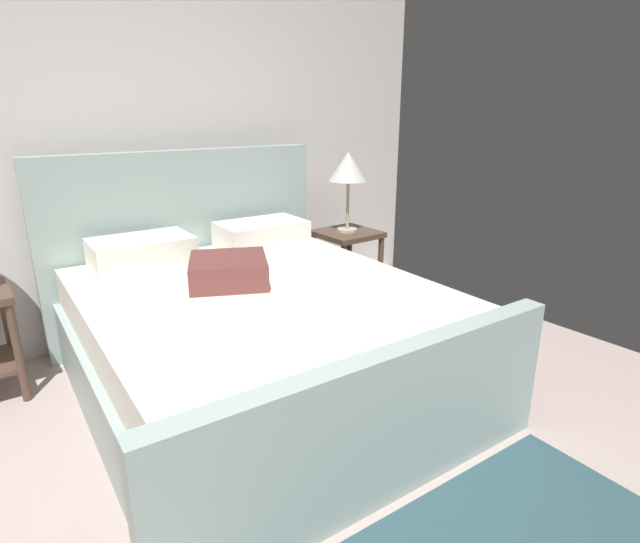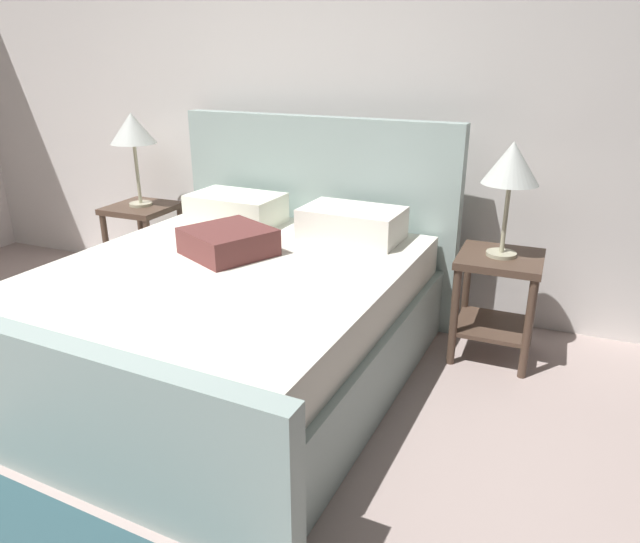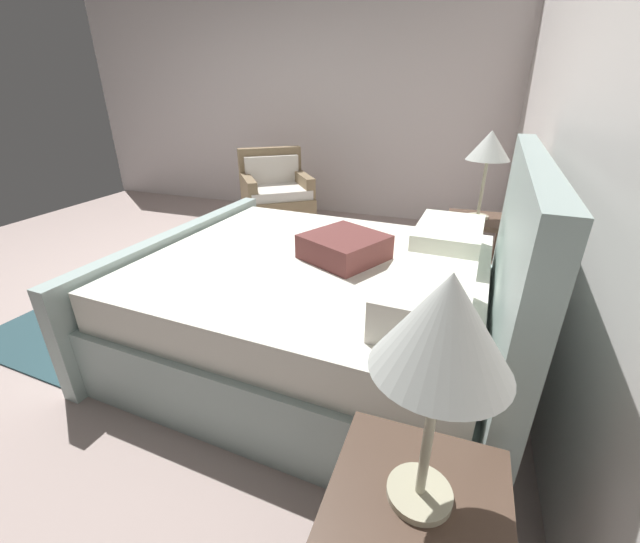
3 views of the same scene
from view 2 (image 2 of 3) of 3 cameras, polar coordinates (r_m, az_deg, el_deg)
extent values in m
cube|color=silver|center=(4.08, -5.24, 16.72)|extent=(5.34, 0.12, 2.67)
cube|color=#9BB1AC|center=(3.10, -8.72, -6.65)|extent=(1.85, 2.01, 0.40)
cube|color=#9BB1AC|center=(3.76, -0.42, 5.58)|extent=(1.87, 0.20, 1.26)
cube|color=#9BB1AC|center=(2.40, -22.86, -13.51)|extent=(1.87, 0.20, 0.66)
cube|color=white|center=(2.98, -9.04, -1.34)|extent=(1.77, 1.95, 0.22)
cube|color=white|center=(3.66, -8.31, 6.21)|extent=(0.58, 0.39, 0.18)
cube|color=white|center=(3.30, 3.20, 4.77)|extent=(0.58, 0.39, 0.18)
cube|color=brown|center=(3.07, -9.08, 2.96)|extent=(0.54, 0.54, 0.14)
cube|color=#4F3A2D|center=(3.25, 17.46, 1.18)|extent=(0.44, 0.44, 0.04)
cube|color=#4F3A2D|center=(3.40, 16.74, -5.17)|extent=(0.40, 0.40, 0.02)
cylinder|color=#4F3A2D|center=(3.21, 13.15, -4.46)|extent=(0.04, 0.04, 0.56)
cylinder|color=#4F3A2D|center=(3.18, 19.91, -5.44)|extent=(0.04, 0.04, 0.56)
cylinder|color=#4F3A2D|center=(3.55, 14.25, -2.01)|extent=(0.04, 0.04, 0.56)
cylinder|color=#4F3A2D|center=(3.53, 20.34, -2.88)|extent=(0.04, 0.04, 0.56)
cylinder|color=#B7B293|center=(3.24, 17.52, 1.68)|extent=(0.16, 0.16, 0.02)
cylinder|color=#B7B293|center=(3.19, 17.90, 5.00)|extent=(0.02, 0.02, 0.37)
cone|color=silver|center=(3.12, 18.50, 10.19)|extent=(0.29, 0.29, 0.22)
cube|color=#4F3A2D|center=(4.34, -17.30, 6.03)|extent=(0.44, 0.44, 0.04)
cube|color=#4F3A2D|center=(4.45, -16.75, 1.05)|extent=(0.40, 0.40, 0.02)
cylinder|color=#4F3A2D|center=(4.41, -20.34, 1.81)|extent=(0.04, 0.04, 0.56)
cylinder|color=#4F3A2D|center=(4.17, -16.48, 1.20)|extent=(0.04, 0.04, 0.56)
cylinder|color=#4F3A2D|center=(4.68, -17.25, 3.23)|extent=(0.04, 0.04, 0.56)
cylinder|color=#4F3A2D|center=(4.45, -13.46, 2.72)|extent=(0.04, 0.04, 0.56)
cylinder|color=#B7B293|center=(4.34, -17.34, 6.41)|extent=(0.16, 0.16, 0.02)
cylinder|color=#B7B293|center=(4.29, -17.65, 9.24)|extent=(0.02, 0.02, 0.42)
cone|color=silver|center=(4.24, -18.12, 13.35)|extent=(0.31, 0.31, 0.21)
camera|label=1|loc=(2.74, -65.43, 6.79)|focal=28.48mm
camera|label=3|loc=(3.10, 32.72, 15.69)|focal=22.21mm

